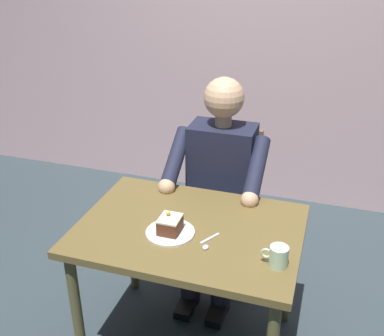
% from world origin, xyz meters
% --- Properties ---
extents(cafe_rear_panel, '(6.40, 0.12, 3.00)m').
position_xyz_m(cafe_rear_panel, '(0.00, -1.73, 1.50)').
color(cafe_rear_panel, '#CEAAAF').
rests_on(cafe_rear_panel, ground).
extents(dining_table, '(1.02, 0.74, 0.71)m').
position_xyz_m(dining_table, '(0.00, 0.00, 0.62)').
color(dining_table, brown).
rests_on(dining_table, ground).
extents(chair, '(0.42, 0.42, 0.91)m').
position_xyz_m(chair, '(0.00, -0.68, 0.50)').
color(chair, brown).
rests_on(chair, ground).
extents(seated_person, '(0.53, 0.58, 1.26)m').
position_xyz_m(seated_person, '(0.00, -0.51, 0.66)').
color(seated_person, '#1E2136').
rests_on(seated_person, ground).
extents(dessert_plate, '(0.22, 0.22, 0.01)m').
position_xyz_m(dessert_plate, '(0.06, 0.08, 0.72)').
color(dessert_plate, white).
rests_on(dessert_plate, dining_table).
extents(cake_slice, '(0.09, 0.11, 0.09)m').
position_xyz_m(cake_slice, '(0.07, 0.08, 0.76)').
color(cake_slice, '#5A2F1C').
rests_on(cake_slice, dessert_plate).
extents(coffee_cup, '(0.11, 0.08, 0.09)m').
position_xyz_m(coffee_cup, '(-0.43, 0.16, 0.76)').
color(coffee_cup, '#BCDFBD').
rests_on(coffee_cup, dining_table).
extents(dessert_spoon, '(0.07, 0.14, 0.01)m').
position_xyz_m(dessert_spoon, '(-0.12, 0.10, 0.72)').
color(dessert_spoon, silver).
rests_on(dessert_spoon, dining_table).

